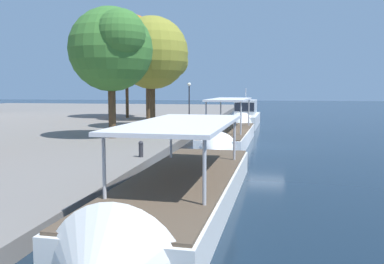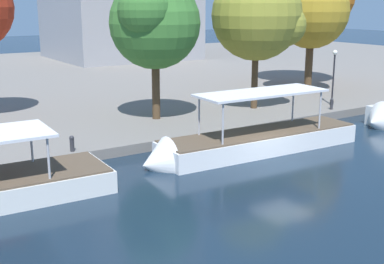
{
  "view_description": "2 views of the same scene",
  "coord_description": "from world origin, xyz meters",
  "px_view_note": "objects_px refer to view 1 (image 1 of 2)",
  "views": [
    {
      "loc": [
        -27.92,
        0.19,
        3.96
      ],
      "look_at": [
        -2.99,
        4.66,
        1.25
      ],
      "focal_mm": 37.92,
      "sensor_mm": 36.0,
      "label": 1
    },
    {
      "loc": [
        -17.16,
        -18.08,
        7.9
      ],
      "look_at": [
        -4.12,
        2.03,
        1.84
      ],
      "focal_mm": 48.15,
      "sensor_mm": 36.0,
      "label": 2
    }
  ],
  "objects_px": {
    "tree_0": "(148,60)",
    "tree_5": "(153,53)",
    "tree_4": "(126,47)",
    "tour_boat_0": "(176,204)",
    "mooring_bollard_0": "(141,148)",
    "tree_2": "(111,46)",
    "lamp_post": "(189,100)",
    "motor_yacht_2": "(245,118)",
    "mooring_bollard_1": "(199,120)",
    "tour_boat_1": "(228,140)"
  },
  "relations": [
    {
      "from": "mooring_bollard_0",
      "to": "lamp_post",
      "type": "xyz_separation_m",
      "value": [
        20.4,
        1.34,
        1.84
      ]
    },
    {
      "from": "motor_yacht_2",
      "to": "tree_4",
      "type": "relative_size",
      "value": 0.87
    },
    {
      "from": "tour_boat_1",
      "to": "mooring_bollard_0",
      "type": "bearing_deg",
      "value": -21.1
    },
    {
      "from": "tour_boat_0",
      "to": "tree_0",
      "type": "distance_m",
      "value": 32.08
    },
    {
      "from": "tree_5",
      "to": "tree_2",
      "type": "bearing_deg",
      "value": 174.34
    },
    {
      "from": "mooring_bollard_1",
      "to": "tree_2",
      "type": "xyz_separation_m",
      "value": [
        -11.89,
        4.08,
        5.87
      ]
    },
    {
      "from": "tree_4",
      "to": "tree_5",
      "type": "xyz_separation_m",
      "value": [
        -11.08,
        -6.37,
        -1.72
      ]
    },
    {
      "from": "tour_boat_1",
      "to": "mooring_bollard_0",
      "type": "height_order",
      "value": "tour_boat_1"
    },
    {
      "from": "tree_4",
      "to": "motor_yacht_2",
      "type": "bearing_deg",
      "value": -100.29
    },
    {
      "from": "lamp_post",
      "to": "tree_2",
      "type": "bearing_deg",
      "value": 167.63
    },
    {
      "from": "mooring_bollard_1",
      "to": "tree_5",
      "type": "xyz_separation_m",
      "value": [
        -4.15,
        3.31,
        6.02
      ]
    },
    {
      "from": "tour_boat_1",
      "to": "lamp_post",
      "type": "bearing_deg",
      "value": -155.52
    },
    {
      "from": "tree_4",
      "to": "tree_5",
      "type": "distance_m",
      "value": 12.9
    },
    {
      "from": "tree_4",
      "to": "mooring_bollard_0",
      "type": "bearing_deg",
      "value": -159.27
    },
    {
      "from": "mooring_bollard_1",
      "to": "tour_boat_1",
      "type": "bearing_deg",
      "value": -160.61
    },
    {
      "from": "tree_4",
      "to": "tree_5",
      "type": "bearing_deg",
      "value": -150.11
    },
    {
      "from": "tour_boat_1",
      "to": "mooring_bollard_0",
      "type": "relative_size",
      "value": 15.88
    },
    {
      "from": "tour_boat_1",
      "to": "tree_0",
      "type": "xyz_separation_m",
      "value": [
        14.43,
        9.8,
        6.6
      ]
    },
    {
      "from": "tour_boat_1",
      "to": "motor_yacht_2",
      "type": "bearing_deg",
      "value": -179.59
    },
    {
      "from": "mooring_bollard_1",
      "to": "tree_0",
      "type": "height_order",
      "value": "tree_0"
    },
    {
      "from": "tour_boat_0",
      "to": "tree_4",
      "type": "relative_size",
      "value": 1.11
    },
    {
      "from": "tree_0",
      "to": "tree_2",
      "type": "bearing_deg",
      "value": -172.87
    },
    {
      "from": "motor_yacht_2",
      "to": "mooring_bollard_0",
      "type": "distance_m",
      "value": 23.83
    },
    {
      "from": "mooring_bollard_0",
      "to": "tour_boat_1",
      "type": "bearing_deg",
      "value": -23.22
    },
    {
      "from": "tour_boat_1",
      "to": "lamp_post",
      "type": "xyz_separation_m",
      "value": [
        12.01,
        4.94,
        2.39
      ]
    },
    {
      "from": "mooring_bollard_1",
      "to": "tree_4",
      "type": "xyz_separation_m",
      "value": [
        6.94,
        9.68,
        7.75
      ]
    },
    {
      "from": "lamp_post",
      "to": "tree_5",
      "type": "bearing_deg",
      "value": 158.72
    },
    {
      "from": "tour_boat_1",
      "to": "mooring_bollard_1",
      "type": "height_order",
      "value": "tour_boat_1"
    },
    {
      "from": "motor_yacht_2",
      "to": "tree_5",
      "type": "relative_size",
      "value": 1.1
    },
    {
      "from": "tour_boat_1",
      "to": "tour_boat_0",
      "type": "bearing_deg",
      "value": 1.16
    },
    {
      "from": "mooring_bollard_0",
      "to": "tree_5",
      "type": "distance_m",
      "value": 16.46
    },
    {
      "from": "tree_4",
      "to": "mooring_bollard_1",
      "type": "bearing_deg",
      "value": -125.62
    },
    {
      "from": "mooring_bollard_1",
      "to": "tree_2",
      "type": "relative_size",
      "value": 0.09
    },
    {
      "from": "tour_boat_1",
      "to": "tree_5",
      "type": "bearing_deg",
      "value": -130.64
    },
    {
      "from": "tree_4",
      "to": "tour_boat_0",
      "type": "bearing_deg",
      "value": -158.28
    },
    {
      "from": "tour_boat_0",
      "to": "mooring_bollard_0",
      "type": "distance_m",
      "value": 7.85
    },
    {
      "from": "motor_yacht_2",
      "to": "tree_0",
      "type": "bearing_deg",
      "value": -84.27
    },
    {
      "from": "tour_boat_1",
      "to": "tree_2",
      "type": "relative_size",
      "value": 1.46
    },
    {
      "from": "tour_boat_1",
      "to": "motor_yacht_2",
      "type": "relative_size",
      "value": 1.23
    },
    {
      "from": "motor_yacht_2",
      "to": "tree_0",
      "type": "xyz_separation_m",
      "value": [
        -0.67,
        10.25,
        6.18
      ]
    },
    {
      "from": "mooring_bollard_0",
      "to": "tree_2",
      "type": "bearing_deg",
      "value": 30.57
    },
    {
      "from": "tree_0",
      "to": "tour_boat_1",
      "type": "bearing_deg",
      "value": -145.83
    },
    {
      "from": "tour_boat_0",
      "to": "mooring_bollard_0",
      "type": "bearing_deg",
      "value": -152.56
    },
    {
      "from": "tour_boat_1",
      "to": "mooring_bollard_1",
      "type": "bearing_deg",
      "value": -158.49
    },
    {
      "from": "motor_yacht_2",
      "to": "mooring_bollard_0",
      "type": "relative_size",
      "value": 12.87
    },
    {
      "from": "tree_0",
      "to": "tree_5",
      "type": "distance_m",
      "value": 8.35
    },
    {
      "from": "mooring_bollard_0",
      "to": "tree_4",
      "type": "relative_size",
      "value": 0.07
    },
    {
      "from": "tour_boat_0",
      "to": "lamp_post",
      "type": "relative_size",
      "value": 3.37
    },
    {
      "from": "tour_boat_0",
      "to": "tour_boat_1",
      "type": "height_order",
      "value": "tour_boat_1"
    },
    {
      "from": "lamp_post",
      "to": "tree_4",
      "type": "xyz_separation_m",
      "value": [
        5.61,
        8.5,
        5.9
      ]
    }
  ]
}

